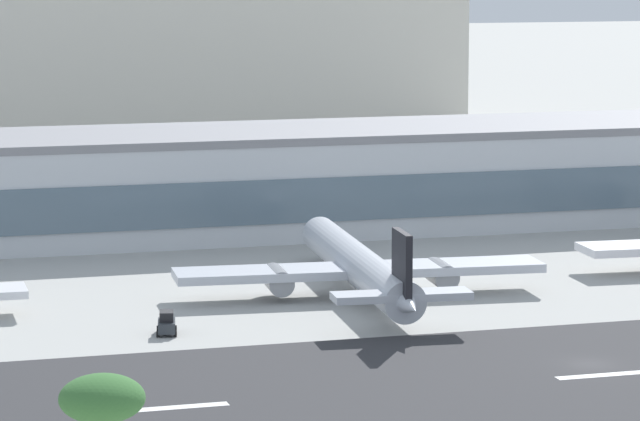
% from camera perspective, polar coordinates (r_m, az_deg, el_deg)
% --- Properties ---
extents(ground_plane, '(1400.00, 1400.00, 0.00)m').
position_cam_1_polar(ground_plane, '(149.61, 8.98, -5.11)').
color(ground_plane, '#A8A8A3').
extents(runway_strip, '(800.00, 38.05, 0.08)m').
position_cam_1_polar(runway_strip, '(146.15, 9.65, -5.43)').
color(runway_strip, '#2D2D30').
rests_on(runway_strip, ground_plane).
extents(runway_centreline_dash_3, '(12.00, 1.20, 0.01)m').
position_cam_1_polar(runway_centreline_dash_3, '(134.05, -5.60, -6.61)').
color(runway_centreline_dash_3, white).
rests_on(runway_centreline_dash_3, runway_strip).
extents(runway_centreline_dash_4, '(12.00, 1.20, 0.01)m').
position_cam_1_polar(runway_centreline_dash_4, '(146.65, 10.06, -5.38)').
color(runway_centreline_dash_4, white).
rests_on(runway_centreline_dash_4, runway_strip).
extents(terminal_building, '(216.75, 24.19, 13.02)m').
position_cam_1_polar(terminal_building, '(218.04, -2.21, 1.01)').
color(terminal_building, silver).
rests_on(terminal_building, ground_plane).
extents(distant_hotel_block, '(141.25, 29.00, 44.16)m').
position_cam_1_polar(distant_hotel_block, '(335.75, -7.29, 6.25)').
color(distant_hotel_block, beige).
rests_on(distant_hotel_block, ground_plane).
extents(airliner_black_tail_gate_1, '(38.85, 46.02, 9.61)m').
position_cam_1_polar(airliner_black_tail_gate_1, '(175.69, 1.40, -1.95)').
color(airliner_black_tail_gate_1, silver).
rests_on(airliner_black_tail_gate_1, ground_plane).
extents(service_baggage_tug_1, '(2.41, 3.46, 2.20)m').
position_cam_1_polar(service_baggage_tug_1, '(159.82, -5.14, -3.77)').
color(service_baggage_tug_1, '#2D3338').
rests_on(service_baggage_tug_1, ground_plane).
extents(palm_tree_1, '(4.75, 4.75, 12.37)m').
position_cam_1_polar(palm_tree_1, '(94.42, -7.28, -6.41)').
color(palm_tree_1, brown).
rests_on(palm_tree_1, ground_plane).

